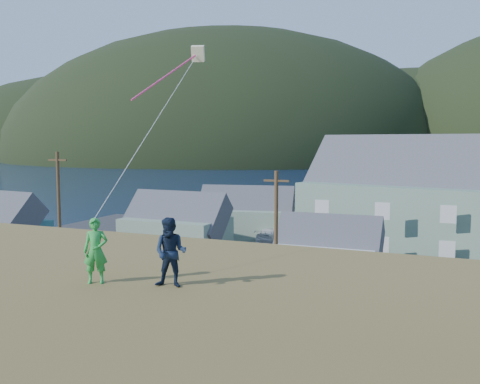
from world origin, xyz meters
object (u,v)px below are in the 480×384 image
Objects in this scene: wharf at (329,218)px; shed_palegreen_near at (176,226)px; shed_white at (328,252)px; shed_palegreen_far at (247,214)px; kite_flyer_green at (96,251)px; kite_flyer_navy at (171,252)px.

shed_palegreen_near is (-8.84, -25.23, 2.20)m from wharf.
shed_white is 19.73m from shed_palegreen_far.
shed_palegreen_near is at bearing -118.18° from shed_palegreen_far.
kite_flyer_green is (1.01, -28.46, 5.61)m from shed_white.
shed_white is 4.84× the size of kite_flyer_navy.
shed_palegreen_near is 6.10× the size of kite_flyer_navy.
kite_flyer_navy is at bearing -80.55° from wharf.
shed_white is at bearing -61.27° from shed_palegreen_far.
shed_white is at bearing -77.15° from wharf.
shed_palegreen_near reaches higher than shed_palegreen_far.
shed_palegreen_far reaches higher than wharf.
kite_flyer_navy is (1.80, 0.40, 0.03)m from kite_flyer_green.
shed_palegreen_near is 37.84m from kite_flyer_green.
wharf is 31.12m from shed_white.
shed_palegreen_far is 46.02m from kite_flyer_green.
shed_white is 5.01× the size of kite_flyer_green.
shed_white is at bearing 85.01° from kite_flyer_navy.
wharf is at bearing 70.28° from kite_flyer_green.
shed_palegreen_far is 7.20× the size of kite_flyer_green.
kite_flyer_green is (7.91, -58.74, 7.53)m from wharf.
shed_palegreen_near reaches higher than shed_white.
kite_flyer_navy is at bearing -81.39° from shed_palegreen_far.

